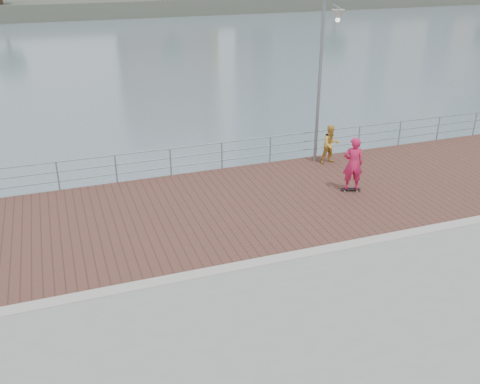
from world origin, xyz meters
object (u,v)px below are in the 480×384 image
object	(u,v)px
skateboarder	(353,164)
bystander	(331,144)
guardrail	(196,156)
street_lamp	(327,51)

from	to	relation	value
skateboarder	bystander	size ratio (longest dim) A/B	1.23
guardrail	skateboarder	size ratio (longest dim) A/B	20.23
skateboarder	bystander	distance (m)	2.81
street_lamp	bystander	distance (m)	3.75
street_lamp	skateboarder	world-z (taller)	street_lamp
guardrail	street_lamp	xyz separation A→B (m)	(4.86, -0.97, 3.83)
guardrail	skateboarder	world-z (taller)	skateboarder
guardrail	street_lamp	distance (m)	6.26
bystander	street_lamp	bearing A→B (deg)	-170.14
bystander	guardrail	bearing A→B (deg)	170.22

